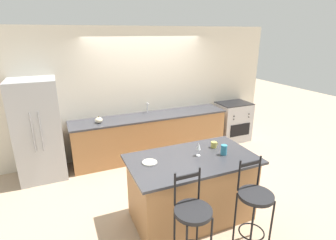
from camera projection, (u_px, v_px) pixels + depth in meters
ground_plane at (158, 162)px, 5.49m from camera, size 18.00×18.00×0.00m
wall_back at (145, 92)px, 5.68m from camera, size 6.00×0.07×2.70m
back_counter at (151, 135)px, 5.68m from camera, size 3.33×0.70×0.91m
sink_faucet at (147, 106)px, 5.67m from camera, size 0.02×0.13×0.22m
kitchen_island at (192, 188)px, 3.72m from camera, size 1.76×1.00×0.95m
refrigerator at (38, 130)px, 4.68m from camera, size 0.78×0.75×1.83m
oven_range at (233, 121)px, 6.49m from camera, size 0.77×0.62×0.95m
bar_stool_near at (192, 220)px, 2.85m from camera, size 0.41×0.41×1.18m
bar_stool_far at (254, 204)px, 3.12m from camera, size 0.41×0.41×1.18m
dinner_plate at (150, 162)px, 3.44m from camera, size 0.20×0.20×0.02m
wine_glass at (199, 147)px, 3.60m from camera, size 0.06×0.06×0.19m
coffee_mug at (214, 145)px, 3.89m from camera, size 0.12×0.09×0.09m
tumbler_cup at (224, 150)px, 3.65m from camera, size 0.09×0.09×0.14m
pumpkin_decoration at (99, 120)px, 5.04m from camera, size 0.14×0.14×0.14m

